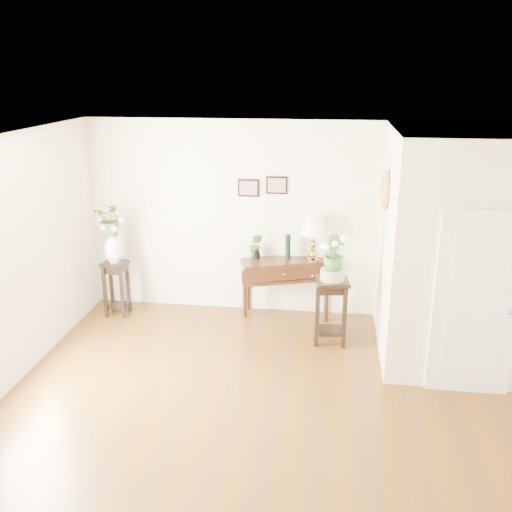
% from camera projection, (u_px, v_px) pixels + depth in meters
% --- Properties ---
extents(floor, '(6.00, 5.50, 0.02)m').
position_uv_depth(floor, '(273.00, 416.00, 5.97)').
color(floor, '#4E3015').
rests_on(floor, ground).
extents(ceiling, '(6.00, 5.50, 0.02)m').
position_uv_depth(ceiling, '(276.00, 146.00, 5.09)').
color(ceiling, white).
rests_on(ceiling, ground).
extents(wall_back, '(6.00, 0.02, 2.80)m').
position_uv_depth(wall_back, '(294.00, 220.00, 8.12)').
color(wall_back, beige).
rests_on(wall_back, ground).
extents(wall_front, '(6.00, 0.02, 2.80)m').
position_uv_depth(wall_front, '(219.00, 489.00, 2.94)').
color(wall_front, beige).
rests_on(wall_front, ground).
extents(partition, '(1.80, 1.95, 2.80)m').
position_uv_depth(partition, '(460.00, 246.00, 6.93)').
color(partition, beige).
rests_on(partition, floor).
extents(door, '(0.90, 0.05, 2.10)m').
position_uv_depth(door, '(476.00, 305.00, 6.10)').
color(door, silver).
rests_on(door, floor).
extents(art_print_left, '(0.30, 0.02, 0.25)m').
position_uv_depth(art_print_left, '(248.00, 188.00, 8.04)').
color(art_print_left, black).
rests_on(art_print_left, wall_back).
extents(art_print_right, '(0.30, 0.02, 0.25)m').
position_uv_depth(art_print_right, '(277.00, 185.00, 7.97)').
color(art_print_right, black).
rests_on(art_print_right, wall_back).
extents(wall_ornament, '(0.07, 0.51, 0.51)m').
position_uv_depth(wall_ornament, '(385.00, 189.00, 6.96)').
color(wall_ornament, gold).
rests_on(wall_ornament, partition).
extents(console_table, '(1.36, 0.84, 0.86)m').
position_uv_depth(console_table, '(286.00, 288.00, 8.26)').
color(console_table, '#402212').
rests_on(console_table, floor).
extents(table_lamp, '(0.49, 0.49, 0.66)m').
position_uv_depth(table_lamp, '(314.00, 237.00, 7.97)').
color(table_lamp, '#AD8540').
rests_on(table_lamp, console_table).
extents(green_vase, '(0.09, 0.09, 0.37)m').
position_uv_depth(green_vase, '(288.00, 248.00, 8.07)').
color(green_vase, black).
rests_on(green_vase, console_table).
extents(potted_plant, '(0.22, 0.19, 0.36)m').
position_uv_depth(potted_plant, '(256.00, 246.00, 8.13)').
color(potted_plant, '#306021').
rests_on(potted_plant, console_table).
extents(plant_stand_a, '(0.37, 0.37, 0.81)m').
position_uv_depth(plant_stand_a, '(117.00, 288.00, 8.30)').
color(plant_stand_a, black).
rests_on(plant_stand_a, floor).
extents(porcelain_vase, '(0.31, 0.31, 0.45)m').
position_uv_depth(porcelain_vase, '(113.00, 247.00, 8.10)').
color(porcelain_vase, silver).
rests_on(porcelain_vase, plant_stand_a).
extents(lily_arrangement, '(0.50, 0.46, 0.48)m').
position_uv_depth(lily_arrangement, '(111.00, 219.00, 7.97)').
color(lily_arrangement, '#306021').
rests_on(lily_arrangement, porcelain_vase).
extents(plant_stand_b, '(0.47, 0.47, 0.87)m').
position_uv_depth(plant_stand_b, '(331.00, 311.00, 7.46)').
color(plant_stand_b, black).
rests_on(plant_stand_b, floor).
extents(ceramic_bowl, '(0.41, 0.41, 0.14)m').
position_uv_depth(ceramic_bowl, '(333.00, 274.00, 7.30)').
color(ceramic_bowl, tan).
rests_on(ceramic_bowl, plant_stand_b).
extents(narcissus, '(0.31, 0.31, 0.47)m').
position_uv_depth(narcissus, '(334.00, 253.00, 7.21)').
color(narcissus, '#306021').
rests_on(narcissus, ceramic_bowl).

